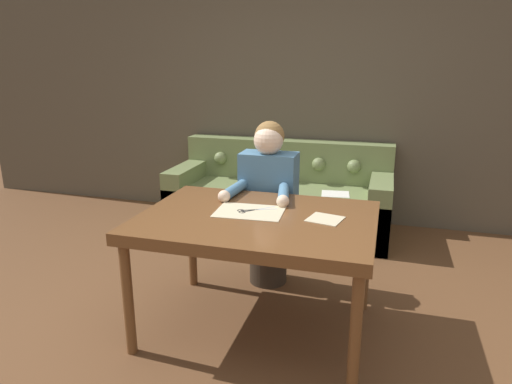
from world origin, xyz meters
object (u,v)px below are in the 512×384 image
couch (281,199)px  person (268,203)px  dining_table (257,227)px  scissors (251,211)px

couch → person: (0.18, -1.16, 0.32)m
dining_table → couch: 1.85m
dining_table → person: (-0.10, 0.63, -0.05)m
scissors → couch: bearing=97.1°
couch → person: bearing=-81.3°
couch → scissors: bearing=-82.9°
person → scissors: person is taller
dining_table → person: size_ratio=1.12×
person → dining_table: bearing=-81.2°
person → scissors: size_ratio=5.26×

